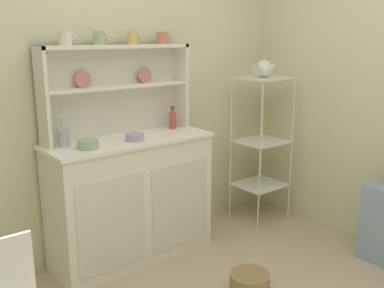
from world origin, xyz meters
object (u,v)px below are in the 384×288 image
hutch_cabinet (131,198)px  bakers_rack (262,135)px  floor_basket (250,283)px  jam_bottle (173,120)px  utensil_jar (64,137)px  porcelain_teapot (264,69)px  hutch_shelf_unit (115,82)px  bowl_mixing_large (88,144)px  cup_cream_0 (65,39)px

hutch_cabinet → bakers_rack: bakers_rack is taller
floor_basket → jam_bottle: bearing=83.1°
utensil_jar → porcelain_teapot: bearing=-6.2°
jam_bottle → porcelain_teapot: porcelain_teapot is taller
hutch_shelf_unit → porcelain_teapot: bearing=-12.3°
bakers_rack → bowl_mixing_large: 1.57m
hutch_cabinet → jam_bottle: bearing=11.3°
hutch_cabinet → bakers_rack: 1.26m
bakers_rack → jam_bottle: size_ratio=7.31×
cup_cream_0 → utensil_jar: (-0.07, -0.04, -0.61)m
bowl_mixing_large → porcelain_teapot: (1.56, -0.03, 0.40)m
bakers_rack → utensil_jar: size_ratio=5.13×
jam_bottle → hutch_shelf_unit: bearing=169.8°
bakers_rack → cup_cream_0: size_ratio=13.16×
hutch_cabinet → jam_bottle: size_ratio=6.90×
bakers_rack → floor_basket: size_ratio=4.95×
bowl_mixing_large → porcelain_teapot: size_ratio=0.57×
hutch_cabinet → hutch_shelf_unit: size_ratio=1.07×
hutch_cabinet → bakers_rack: size_ratio=0.94×
floor_basket → hutch_cabinet: bearing=110.1°
bakers_rack → jam_bottle: (-0.79, 0.19, 0.19)m
cup_cream_0 → utensil_jar: cup_cream_0 is taller
hutch_cabinet → floor_basket: bearing=-69.9°
bakers_rack → bowl_mixing_large: bearing=179.0°
hutch_shelf_unit → porcelain_teapot: size_ratio=4.69×
utensil_jar → bowl_mixing_large: bearing=-59.2°
jam_bottle → bakers_rack: bearing=-13.4°
porcelain_teapot → hutch_cabinet: bearing=175.3°
cup_cream_0 → bowl_mixing_large: (0.02, -0.20, -0.64)m
hutch_shelf_unit → bowl_mixing_large: (-0.34, -0.24, -0.34)m
hutch_cabinet → hutch_shelf_unit: (0.00, 0.16, 0.80)m
hutch_cabinet → porcelain_teapot: (1.22, -0.10, 0.85)m
hutch_cabinet → cup_cream_0: bearing=161.1°
bowl_mixing_large → porcelain_teapot: porcelain_teapot is taller
utensil_jar → hutch_shelf_unit: bearing=11.2°
hutch_shelf_unit → utensil_jar: hutch_shelf_unit is taller
cup_cream_0 → porcelain_teapot: size_ratio=0.40×
porcelain_teapot → hutch_shelf_unit: bearing=167.7°
jam_bottle → utensil_jar: size_ratio=0.70×
floor_basket → porcelain_teapot: porcelain_teapot is taller
bakers_rack → cup_cream_0: (-1.58, 0.22, 0.79)m
utensil_jar → porcelain_teapot: (1.65, -0.18, 0.36)m
bakers_rack → utensil_jar: 1.67m
bowl_mixing_large → floor_basket: bearing=-50.4°
jam_bottle → bowl_mixing_large: bearing=-168.3°
bakers_rack → cup_cream_0: cup_cream_0 is taller
cup_cream_0 → bakers_rack: bearing=-8.1°
hutch_shelf_unit → cup_cream_0: 0.47m
floor_basket → bowl_mixing_large: bearing=129.6°
floor_basket → utensil_jar: (-0.75, 0.94, 0.87)m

